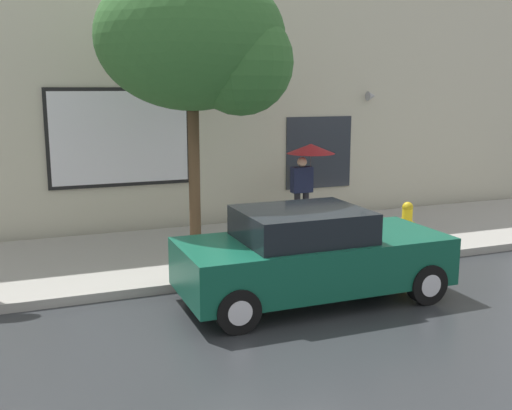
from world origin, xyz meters
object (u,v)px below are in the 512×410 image
(fire_hydrant, at_px, (407,221))
(street_tree, at_px, (202,43))
(parked_car, at_px, (311,255))
(pedestrian_with_umbrella, at_px, (308,160))

(fire_hydrant, height_order, street_tree, street_tree)
(parked_car, relative_size, fire_hydrant, 5.23)
(parked_car, xyz_separation_m, pedestrian_with_umbrella, (1.91, 4.00, 0.99))
(pedestrian_with_umbrella, bearing_deg, parked_car, -115.54)
(fire_hydrant, relative_size, pedestrian_with_umbrella, 0.42)
(parked_car, bearing_deg, street_tree, 113.48)
(parked_car, bearing_deg, pedestrian_with_umbrella, 64.46)
(fire_hydrant, distance_m, pedestrian_with_umbrella, 2.59)
(street_tree, bearing_deg, parked_car, -66.52)
(fire_hydrant, xyz_separation_m, street_tree, (-4.39, 0.16, 3.53))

